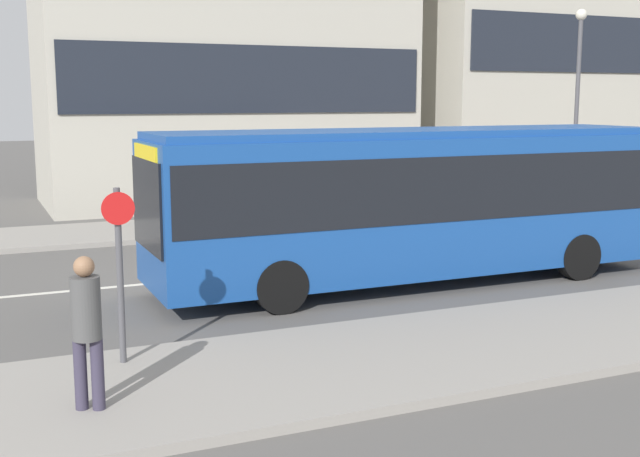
{
  "coord_description": "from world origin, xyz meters",
  "views": [
    {
      "loc": [
        -4.39,
        -15.89,
        3.71
      ],
      "look_at": [
        1.85,
        -1.73,
        1.2
      ],
      "focal_mm": 45.0,
      "sensor_mm": 36.0,
      "label": 1
    }
  ],
  "objects_px": {
    "pedestrian_near_stop": "(87,323)",
    "bus_stop_sign": "(120,261)",
    "street_lamp": "(578,87)",
    "parked_car_0": "(537,201)",
    "city_bus": "(413,195)"
  },
  "relations": [
    {
      "from": "pedestrian_near_stop",
      "to": "bus_stop_sign",
      "type": "relative_size",
      "value": 0.75
    },
    {
      "from": "pedestrian_near_stop",
      "to": "bus_stop_sign",
      "type": "height_order",
      "value": "bus_stop_sign"
    },
    {
      "from": "street_lamp",
      "to": "bus_stop_sign",
      "type": "bearing_deg",
      "value": -148.6
    },
    {
      "from": "parked_car_0",
      "to": "bus_stop_sign",
      "type": "xyz_separation_m",
      "value": [
        -13.94,
        -8.64,
        0.91
      ]
    },
    {
      "from": "city_bus",
      "to": "bus_stop_sign",
      "type": "bearing_deg",
      "value": -157.59
    },
    {
      "from": "parked_car_0",
      "to": "street_lamp",
      "type": "height_order",
      "value": "street_lamp"
    },
    {
      "from": "city_bus",
      "to": "bus_stop_sign",
      "type": "distance_m",
      "value": 7.07
    },
    {
      "from": "bus_stop_sign",
      "to": "street_lamp",
      "type": "relative_size",
      "value": 0.37
    },
    {
      "from": "city_bus",
      "to": "parked_car_0",
      "type": "height_order",
      "value": "city_bus"
    },
    {
      "from": "parked_car_0",
      "to": "bus_stop_sign",
      "type": "relative_size",
      "value": 1.7
    },
    {
      "from": "bus_stop_sign",
      "to": "pedestrian_near_stop",
      "type": "bearing_deg",
      "value": -113.1
    },
    {
      "from": "city_bus",
      "to": "street_lamp",
      "type": "height_order",
      "value": "street_lamp"
    },
    {
      "from": "bus_stop_sign",
      "to": "street_lamp",
      "type": "bearing_deg",
      "value": 31.4
    },
    {
      "from": "city_bus",
      "to": "parked_car_0",
      "type": "distance_m",
      "value": 9.46
    },
    {
      "from": "bus_stop_sign",
      "to": "street_lamp",
      "type": "distance_m",
      "value": 19.62
    }
  ]
}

